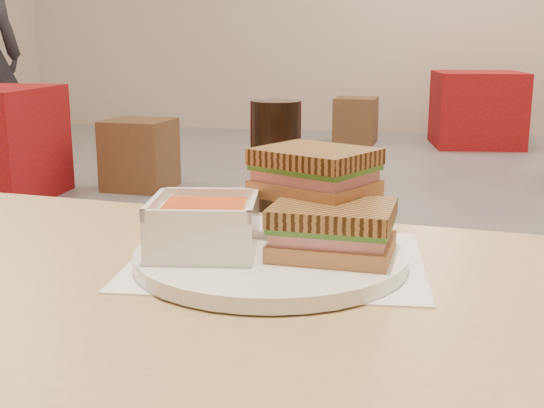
% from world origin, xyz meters
% --- Properties ---
extents(main_table, '(1.28, 0.85, 0.75)m').
position_xyz_m(main_table, '(-0.06, -2.12, 0.64)').
color(main_table, tan).
rests_on(main_table, ground).
extents(tray_liner, '(0.34, 0.27, 0.00)m').
position_xyz_m(tray_liner, '(0.01, -1.98, 0.75)').
color(tray_liner, white).
rests_on(tray_liner, main_table).
extents(plate, '(0.30, 0.30, 0.02)m').
position_xyz_m(plate, '(0.01, -2.00, 0.76)').
color(plate, white).
rests_on(plate, tray_liner).
extents(soup_bowl, '(0.13, 0.13, 0.06)m').
position_xyz_m(soup_bowl, '(-0.06, -2.02, 0.79)').
color(soup_bowl, white).
rests_on(soup_bowl, plate).
extents(panini_lower, '(0.14, 0.12, 0.06)m').
position_xyz_m(panini_lower, '(0.08, -2.00, 0.80)').
color(panini_lower, '#B17242').
rests_on(panini_lower, plate).
extents(panini_upper, '(0.16, 0.15, 0.06)m').
position_xyz_m(panini_upper, '(0.05, -1.94, 0.84)').
color(panini_upper, '#B17242').
rests_on(panini_upper, panini_lower).
extents(cola_glass, '(0.07, 0.07, 0.16)m').
position_xyz_m(cola_glass, '(-0.03, -1.73, 0.83)').
color(cola_glass, black).
rests_on(cola_glass, main_table).
extents(bg_table_2, '(0.85, 0.85, 0.69)m').
position_xyz_m(bg_table_2, '(0.87, 4.14, 0.35)').
color(bg_table_2, maroon).
rests_on(bg_table_2, ground).
extents(bg_chair_0r, '(0.45, 0.45, 0.47)m').
position_xyz_m(bg_chair_0r, '(-1.56, 1.72, 0.23)').
color(bg_chair_0r, brown).
rests_on(bg_chair_0r, ground).
extents(bg_chair_2l, '(0.42, 0.42, 0.44)m').
position_xyz_m(bg_chair_2l, '(-0.26, 4.11, 0.22)').
color(bg_chair_2l, brown).
rests_on(bg_chair_2l, ground).
extents(bg_chair_2r, '(0.43, 0.43, 0.44)m').
position_xyz_m(bg_chair_2r, '(0.99, 4.15, 0.22)').
color(bg_chair_2r, brown).
rests_on(bg_chair_2r, ground).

